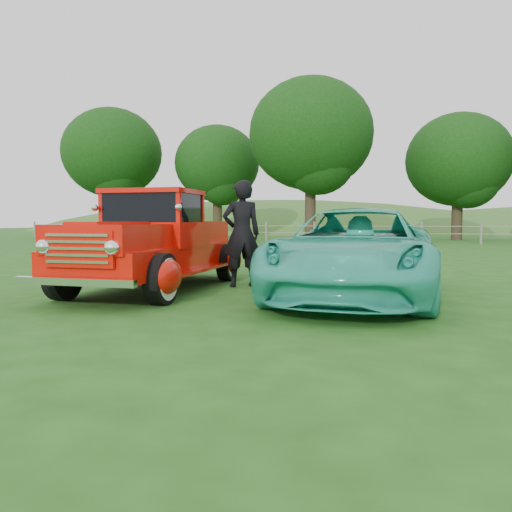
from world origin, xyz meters
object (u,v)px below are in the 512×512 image
(tree_far_west, at_px, (112,153))
(teal_sedan, at_px, (357,253))
(tree_near_west, at_px, (311,135))
(tree_near_east, at_px, (459,160))
(tree_mid_west, at_px, (217,164))
(red_pickup, at_px, (156,245))
(man, at_px, (242,234))

(tree_far_west, height_order, teal_sedan, tree_far_west)
(tree_near_west, distance_m, tree_near_east, 9.97)
(tree_near_east, bearing_deg, tree_near_west, -156.04)
(tree_near_east, relative_size, teal_sedan, 1.61)
(tree_near_east, bearing_deg, tree_mid_west, -176.63)
(tree_near_west, bearing_deg, red_pickup, -82.55)
(tree_near_west, relative_size, teal_sedan, 2.01)
(teal_sedan, bearing_deg, red_pickup, -177.23)
(tree_near_west, xyz_separation_m, man, (4.45, -23.15, -5.81))
(tree_near_west, bearing_deg, tree_mid_west, 159.44)
(tree_mid_west, relative_size, tree_near_east, 1.02)
(tree_mid_west, height_order, tree_near_east, tree_mid_west)
(tree_near_east, bearing_deg, red_pickup, -101.81)
(tree_far_west, xyz_separation_m, man, (20.45, -24.15, -5.49))
(teal_sedan, xyz_separation_m, man, (-2.22, 0.55, 0.27))
(tree_far_west, xyz_separation_m, tree_near_west, (16.00, -1.00, 0.31))
(tree_near_west, relative_size, tree_near_east, 1.25)
(tree_near_west, height_order, teal_sedan, tree_near_west)
(tree_mid_west, xyz_separation_m, tree_near_west, (8.00, -3.00, 1.25))
(tree_near_west, xyz_separation_m, tree_near_east, (9.00, 4.00, -1.55))
(tree_far_west, height_order, man, tree_far_west)
(red_pickup, distance_m, man, 1.59)
(tree_mid_west, bearing_deg, teal_sedan, -61.20)
(tree_mid_west, distance_m, teal_sedan, 30.85)
(tree_far_west, bearing_deg, red_pickup, -52.58)
(tree_mid_west, height_order, man, tree_mid_west)
(tree_far_west, bearing_deg, teal_sedan, -47.45)
(tree_mid_west, distance_m, red_pickup, 29.61)
(tree_mid_west, distance_m, man, 29.32)
(tree_far_west, bearing_deg, tree_mid_west, 14.04)
(tree_far_west, xyz_separation_m, tree_mid_west, (8.00, 2.00, -0.94))
(red_pickup, bearing_deg, tree_near_east, 72.81)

